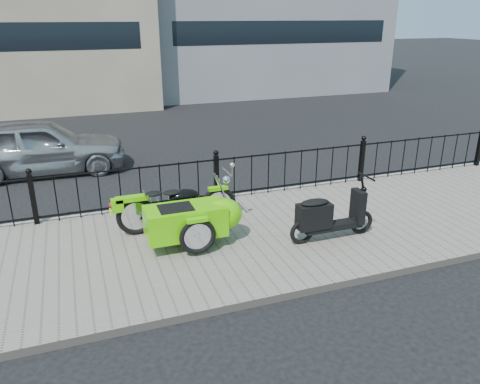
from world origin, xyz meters
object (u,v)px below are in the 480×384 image
object	(u,v)px
scooter	(327,217)
spare_tire	(188,218)
motorcycle_sidecar	(194,216)
sedan_car	(40,147)

from	to	relation	value
scooter	spare_tire	bearing A→B (deg)	156.84
motorcycle_sidecar	scooter	bearing A→B (deg)	-18.10
motorcycle_sidecar	sedan_car	xyz separation A→B (m)	(-2.55, 5.23, 0.10)
scooter	sedan_car	world-z (taller)	sedan_car
motorcycle_sidecar	spare_tire	world-z (taller)	motorcycle_sidecar
motorcycle_sidecar	spare_tire	xyz separation A→B (m)	(-0.05, 0.24, -0.13)
sedan_car	scooter	bearing A→B (deg)	-140.52
scooter	sedan_car	distance (m)	7.58
scooter	sedan_car	bearing A→B (deg)	128.39
motorcycle_sidecar	scooter	distance (m)	2.27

